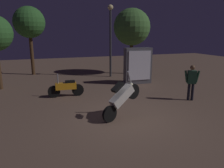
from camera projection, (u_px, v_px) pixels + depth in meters
ground_plane at (128, 119)px, 7.39m from camera, size 40.00×40.00×0.00m
motorcycle_white_foreground at (122, 98)px, 7.32m from camera, size 1.59×0.68×1.63m
motorcycle_orange_parked_left at (66, 88)px, 9.92m from camera, size 1.66×0.35×1.11m
person_rider_beside at (192, 80)px, 9.26m from camera, size 0.63×0.37×1.58m
streetlamp_near at (110, 32)px, 13.99m from camera, size 0.36×0.36×4.71m
tree_left_bg at (132, 27)px, 15.00m from camera, size 2.59×2.59×4.64m
tree_center_bg at (29, 23)px, 14.58m from camera, size 2.14×2.14×4.72m
kiosk_billboard at (138, 66)px, 12.44m from camera, size 1.63×0.62×2.10m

